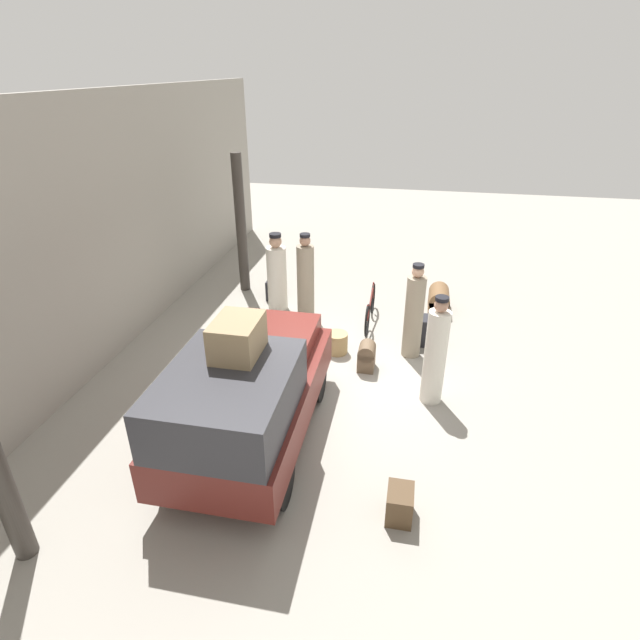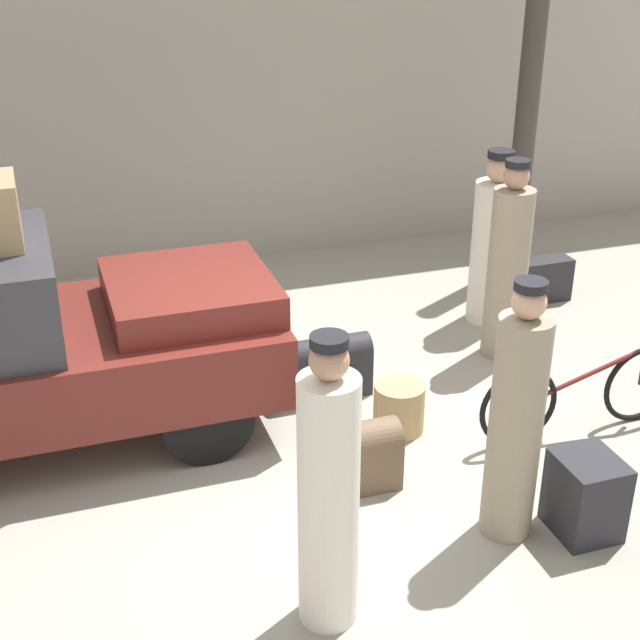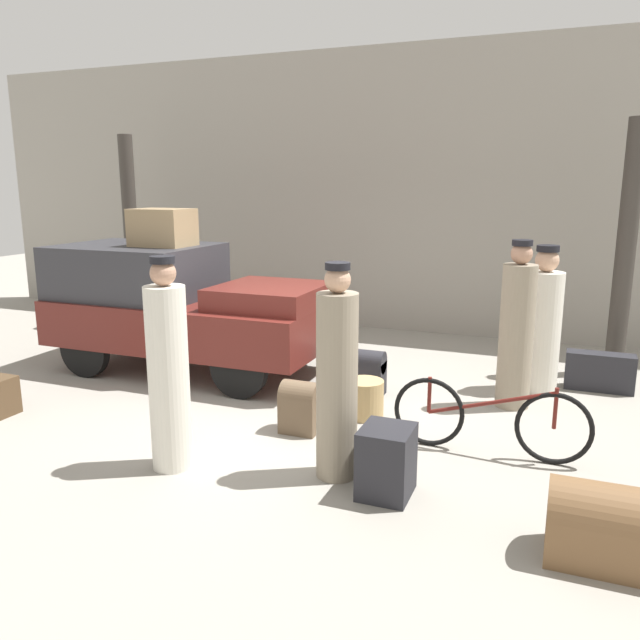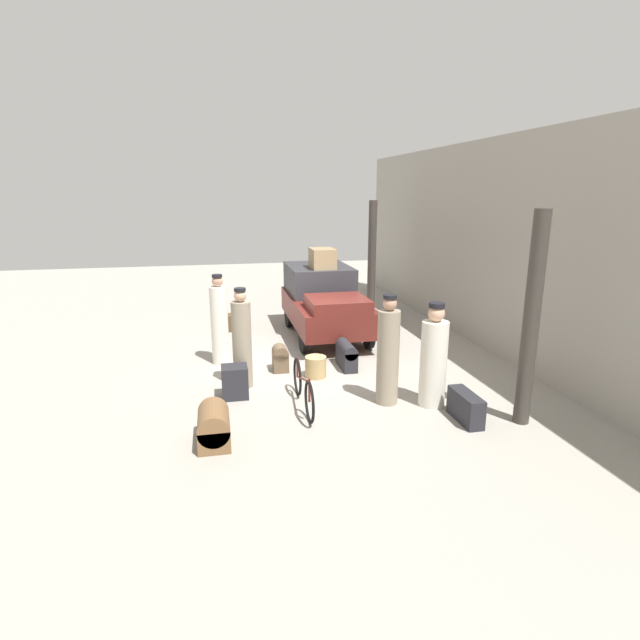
# 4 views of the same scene
# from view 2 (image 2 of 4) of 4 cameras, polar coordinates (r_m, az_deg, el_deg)

# --- Properties ---
(ground_plane) EXTENTS (30.00, 30.00, 0.00)m
(ground_plane) POSITION_cam_2_polar(r_m,az_deg,el_deg) (6.90, -1.06, -8.06)
(ground_plane) COLOR gray
(station_building_facade) EXTENTS (16.00, 0.15, 4.50)m
(station_building_facade) POSITION_cam_2_polar(r_m,az_deg,el_deg) (9.84, -8.66, 16.05)
(station_building_facade) COLOR gray
(station_building_facade) RESTS_ON ground
(canopy_pillar_right) EXTENTS (0.24, 0.24, 3.17)m
(canopy_pillar_right) POSITION_cam_2_polar(r_m,az_deg,el_deg) (9.82, 12.99, 11.72)
(canopy_pillar_right) COLOR #38332D
(canopy_pillar_right) RESTS_ON ground
(truck) EXTENTS (3.54, 1.63, 1.61)m
(truck) POSITION_cam_2_polar(r_m,az_deg,el_deg) (6.92, -19.19, -1.15)
(truck) COLOR black
(truck) RESTS_ON ground
(bicycle) EXTENTS (1.74, 0.04, 0.69)m
(bicycle) POSITION_cam_2_polar(r_m,az_deg,el_deg) (7.19, 16.35, -4.57)
(bicycle) COLOR black
(bicycle) RESTS_ON ground
(wicker_basket) EXTENTS (0.40, 0.40, 0.40)m
(wicker_basket) POSITION_cam_2_polar(r_m,az_deg,el_deg) (7.02, 5.07, -5.59)
(wicker_basket) COLOR tan
(wicker_basket) RESTS_ON ground
(conductor_in_dark_uniform) EXTENTS (0.36, 0.36, 1.82)m
(conductor_in_dark_uniform) POSITION_cam_2_polar(r_m,az_deg,el_deg) (8.06, 11.93, 3.26)
(conductor_in_dark_uniform) COLOR gray
(conductor_in_dark_uniform) RESTS_ON ground
(porter_carrying_trunk) EXTENTS (0.34, 0.34, 1.82)m
(porter_carrying_trunk) POSITION_cam_2_polar(r_m,az_deg,el_deg) (4.96, 0.54, -11.20)
(porter_carrying_trunk) COLOR silver
(porter_carrying_trunk) RESTS_ON ground
(porter_with_bicycle) EXTENTS (0.34, 0.34, 1.79)m
(porter_with_bicycle) POSITION_cam_2_polar(r_m,az_deg,el_deg) (5.75, 12.43, -6.40)
(porter_with_bicycle) COLOR gray
(porter_with_bicycle) RESTS_ON ground
(porter_standing_middle) EXTENTS (0.43, 0.43, 1.71)m
(porter_standing_middle) POSITION_cam_2_polar(r_m,az_deg,el_deg) (8.75, 11.03, 4.67)
(porter_standing_middle) COLOR silver
(porter_standing_middle) RESTS_ON ground
(suitcase_small_leather) EXTENTS (0.39, 0.44, 0.55)m
(suitcase_small_leather) POSITION_cam_2_polar(r_m,az_deg,el_deg) (6.17, 16.62, -10.70)
(suitcase_small_leather) COLOR #232328
(suitcase_small_leather) RESTS_ON ground
(trunk_large_brown) EXTENTS (0.37, 0.29, 0.51)m
(trunk_large_brown) POSITION_cam_2_polar(r_m,az_deg,el_deg) (6.36, 3.37, -8.43)
(trunk_large_brown) COLOR brown
(trunk_large_brown) RESTS_ON ground
(trunk_barrel_dark) EXTENTS (0.74, 0.27, 0.53)m
(trunk_barrel_dark) POSITION_cam_2_polar(r_m,az_deg,el_deg) (7.43, 0.41, -2.92)
(trunk_barrel_dark) COLOR #232328
(trunk_barrel_dark) RESTS_ON ground
(suitcase_tan_flat) EXTENTS (0.76, 0.25, 0.45)m
(suitcase_tan_flat) POSITION_cam_2_polar(r_m,az_deg,el_deg) (9.47, 13.59, 2.46)
(suitcase_tan_flat) COLOR #232328
(suitcase_tan_flat) RESTS_ON ground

